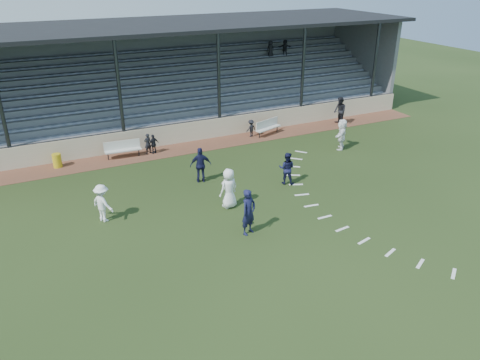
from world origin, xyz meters
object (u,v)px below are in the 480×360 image
at_px(player_white_lead, 229,188).
at_px(official, 340,111).
at_px(player_navy_lead, 249,212).
at_px(trash_bin, 57,160).
at_px(football, 249,221).
at_px(bench_left, 122,148).
at_px(bench_right, 268,126).

height_order(player_white_lead, official, official).
bearing_deg(player_navy_lead, trash_bin, 95.82).
height_order(player_navy_lead, official, player_navy_lead).
distance_m(trash_bin, player_white_lead, 10.33).
height_order(football, official, official).
xyz_separation_m(bench_left, bench_right, (9.22, -0.11, 0.00)).
distance_m(bench_left, official, 14.59).
bearing_deg(player_navy_lead, football, 37.49).
distance_m(trash_bin, official, 18.08).
height_order(bench_left, football, bench_left).
bearing_deg(official, player_white_lead, -50.08).
relative_size(football, player_navy_lead, 0.13).
relative_size(bench_right, player_navy_lead, 1.04).
bearing_deg(official, bench_left, -84.71).
xyz_separation_m(bench_left, official, (14.58, -0.42, 0.37)).
height_order(bench_left, player_navy_lead, player_navy_lead).
height_order(trash_bin, player_navy_lead, player_navy_lead).
bearing_deg(trash_bin, official, -1.64).
distance_m(bench_right, football, 11.49).
height_order(bench_right, player_navy_lead, player_navy_lead).
bearing_deg(football, player_navy_lead, -117.94).
relative_size(bench_left, player_navy_lead, 1.05).
bearing_deg(official, football, -44.14).
relative_size(trash_bin, football, 3.07).
distance_m(football, player_navy_lead, 1.12).
relative_size(bench_left, official, 1.08).
distance_m(bench_left, player_white_lead, 8.51).
xyz_separation_m(bench_left, player_white_lead, (2.91, -7.99, 0.33)).
bearing_deg(bench_right, football, -142.39).
relative_size(bench_right, official, 1.08).
xyz_separation_m(bench_right, player_navy_lead, (-6.55, -10.30, 0.38)).
bearing_deg(bench_right, player_navy_lead, -142.11).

